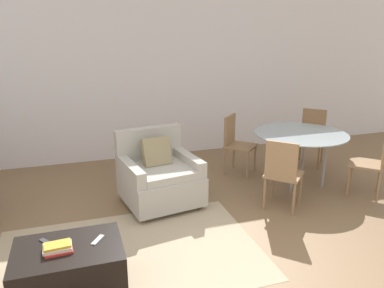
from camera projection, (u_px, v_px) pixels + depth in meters
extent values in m
cube|color=white|center=(147.00, 77.00, 6.31)|extent=(12.00, 0.06, 2.75)
cube|color=tan|center=(130.00, 254.00, 3.72)|extent=(2.57, 1.70, 0.00)
cube|color=brown|center=(137.00, 275.00, 3.38)|extent=(2.51, 0.06, 0.00)
cube|color=brown|center=(132.00, 260.00, 3.60)|extent=(2.51, 0.06, 0.00)
cube|color=brown|center=(128.00, 247.00, 3.83)|extent=(2.51, 0.06, 0.00)
cube|color=brown|center=(125.00, 235.00, 4.05)|extent=(2.51, 0.06, 0.00)
cube|color=brown|center=(122.00, 225.00, 4.27)|extent=(2.51, 0.06, 0.00)
cube|color=#B2ADA3|center=(161.00, 187.00, 4.74)|extent=(1.02, 1.01, 0.35)
cube|color=#B2ADA3|center=(161.00, 171.00, 4.64)|extent=(0.77, 0.85, 0.10)
cube|color=#B2ADA3|center=(149.00, 146.00, 4.94)|extent=(0.90, 0.26, 0.51)
cube|color=#B2ADA3|center=(130.00, 171.00, 4.49)|extent=(0.25, 0.82, 0.20)
cube|color=#B2ADA3|center=(188.00, 161.00, 4.83)|extent=(0.25, 0.82, 0.20)
cylinder|color=brown|center=(144.00, 220.00, 4.33)|extent=(0.05, 0.05, 0.06)
cylinder|color=brown|center=(199.00, 207.00, 4.65)|extent=(0.05, 0.05, 0.06)
cylinder|color=brown|center=(125.00, 196.00, 4.94)|extent=(0.05, 0.05, 0.06)
cylinder|color=brown|center=(175.00, 186.00, 5.26)|extent=(0.05, 0.05, 0.06)
cube|color=#8E7F5B|center=(157.00, 152.00, 4.71)|extent=(0.39, 0.26, 0.37)
cube|color=black|center=(70.00, 268.00, 3.11)|extent=(0.88, 0.62, 0.39)
cylinder|color=black|center=(26.00, 280.00, 3.29)|extent=(0.04, 0.04, 0.04)
cylinder|color=black|center=(115.00, 264.00, 3.52)|extent=(0.04, 0.04, 0.04)
cube|color=#B72D28|center=(59.00, 250.00, 3.01)|extent=(0.23, 0.19, 0.02)
cube|color=beige|center=(57.00, 247.00, 3.00)|extent=(0.23, 0.16, 0.02)
cube|color=gold|center=(57.00, 245.00, 2.99)|extent=(0.22, 0.15, 0.02)
cube|color=#B7B7BC|center=(98.00, 240.00, 3.15)|extent=(0.12, 0.15, 0.01)
cube|color=#333338|center=(46.00, 242.00, 3.12)|extent=(0.13, 0.15, 0.01)
cylinder|color=#99A8AD|center=(301.00, 133.00, 5.26)|extent=(1.30, 1.30, 0.01)
cylinder|color=#99999E|center=(293.00, 166.00, 5.06)|extent=(0.04, 0.04, 0.74)
cylinder|color=#99999E|center=(325.00, 162.00, 5.21)|extent=(0.04, 0.04, 0.74)
cylinder|color=#99999E|center=(274.00, 155.00, 5.52)|extent=(0.04, 0.04, 0.74)
cylinder|color=#99999E|center=(304.00, 152.00, 5.67)|extent=(0.04, 0.04, 0.74)
cube|color=#93704C|center=(284.00, 174.00, 4.60)|extent=(0.59, 0.59, 0.03)
cube|color=#93704C|center=(281.00, 161.00, 4.37)|extent=(0.29, 0.29, 0.45)
cylinder|color=#93704C|center=(300.00, 189.00, 4.74)|extent=(0.03, 0.03, 0.42)
cylinder|color=#93704C|center=(272.00, 184.00, 4.90)|extent=(0.03, 0.03, 0.42)
cylinder|color=#93704C|center=(294.00, 200.00, 4.43)|extent=(0.03, 0.03, 0.42)
cylinder|color=#93704C|center=(264.00, 194.00, 4.59)|extent=(0.03, 0.03, 0.42)
cube|color=#93704C|center=(366.00, 164.00, 4.96)|extent=(0.59, 0.59, 0.03)
cylinder|color=#93704C|center=(351.00, 173.00, 5.26)|extent=(0.03, 0.03, 0.42)
cylinder|color=#93704C|center=(348.00, 182.00, 4.95)|extent=(0.03, 0.03, 0.42)
cylinder|color=#93704C|center=(379.00, 177.00, 5.10)|extent=(0.03, 0.03, 0.42)
cylinder|color=#93704C|center=(378.00, 187.00, 4.80)|extent=(0.03, 0.03, 0.42)
cube|color=#93704C|center=(241.00, 146.00, 5.73)|extent=(0.59, 0.59, 0.03)
cube|color=#93704C|center=(230.00, 129.00, 5.75)|extent=(0.29, 0.29, 0.45)
cylinder|color=#93704C|center=(248.00, 165.00, 5.56)|extent=(0.03, 0.03, 0.42)
cylinder|color=#93704C|center=(255.00, 158.00, 5.87)|extent=(0.03, 0.03, 0.42)
cylinder|color=#93704C|center=(225.00, 162.00, 5.72)|extent=(0.03, 0.03, 0.42)
cylinder|color=#93704C|center=(234.00, 155.00, 6.03)|extent=(0.03, 0.03, 0.42)
cube|color=#93704C|center=(310.00, 139.00, 6.10)|extent=(0.59, 0.59, 0.03)
cube|color=#93704C|center=(314.00, 122.00, 6.19)|extent=(0.29, 0.29, 0.45)
cylinder|color=#93704C|center=(296.00, 154.00, 6.09)|extent=(0.03, 0.03, 0.42)
cylinder|color=#93704C|center=(319.00, 157.00, 5.93)|extent=(0.03, 0.03, 0.42)
cylinder|color=#93704C|center=(300.00, 148.00, 6.39)|extent=(0.03, 0.03, 0.42)
cylinder|color=#93704C|center=(322.00, 151.00, 6.24)|extent=(0.03, 0.03, 0.42)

